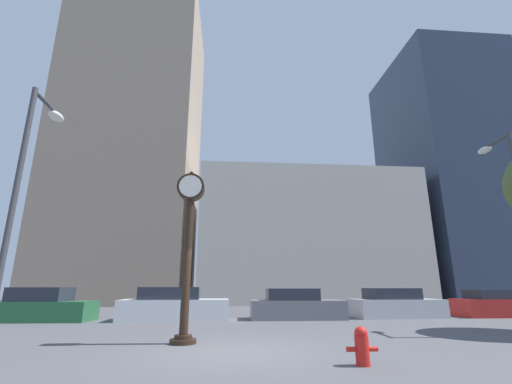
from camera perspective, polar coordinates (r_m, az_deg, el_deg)
ground_plane at (r=8.94m, az=-3.71°, el=-24.98°), size 200.00×200.00×0.00m
building_tall_tower at (r=36.80m, az=-19.59°, el=7.39°), size 11.96×12.00×30.30m
building_storefront_row at (r=33.87m, az=7.83°, el=-8.01°), size 19.26×12.00×11.45m
building_glass_modern at (r=41.72m, az=29.20°, el=2.63°), size 9.91×12.00×25.91m
street_clock at (r=10.16m, az=-11.20°, el=-7.55°), size 0.80×0.71×4.86m
car_green at (r=18.40m, az=-31.99°, el=-15.92°), size 4.21×1.91×1.43m
car_white at (r=16.71m, az=-13.52°, el=-17.98°), size 4.84×2.02×1.44m
car_grey at (r=16.99m, az=6.64°, el=-18.33°), size 4.36×1.94×1.37m
car_silver at (r=18.97m, az=22.22°, el=-17.01°), size 4.32×2.05×1.38m
car_red at (r=21.81m, az=35.24°, el=-15.12°), size 4.10×1.78×1.30m
fire_hydrant_near at (r=7.66m, az=17.23°, el=-23.25°), size 0.62×0.27×0.72m
street_lamp_left at (r=10.60m, az=-33.68°, el=2.82°), size 0.36×1.57×6.55m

